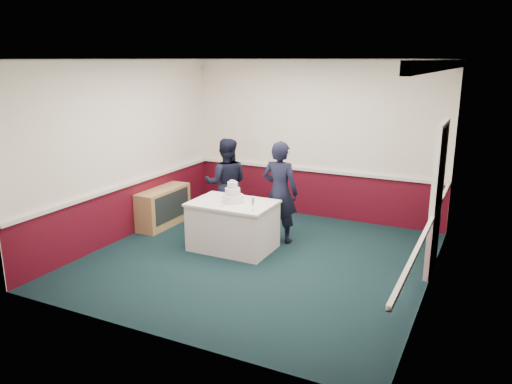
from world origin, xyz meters
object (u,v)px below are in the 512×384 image
at_px(cake_table, 233,225).
at_px(person_man, 226,183).
at_px(sideboard, 164,207).
at_px(wedding_cake, 233,195).
at_px(cake_knife, 225,205).
at_px(person_woman, 280,192).
at_px(champagne_flute, 253,202).

height_order(cake_table, person_man, person_man).
bearing_deg(sideboard, wedding_cake, -15.48).
bearing_deg(person_man, wedding_cake, 98.73).
bearing_deg(cake_knife, cake_table, 89.40).
relative_size(cake_knife, person_woman, 0.13).
xyz_separation_m(wedding_cake, cake_knife, (-0.03, -0.20, -0.11)).
bearing_deg(person_woman, cake_knife, 57.17).
bearing_deg(person_woman, person_man, -12.96).
distance_m(cake_knife, person_man, 1.30).
height_order(wedding_cake, champagne_flute, wedding_cake).
bearing_deg(wedding_cake, person_man, 124.60).
distance_m(sideboard, champagne_flute, 2.42).
distance_m(sideboard, cake_knife, 1.88).
distance_m(champagne_flute, person_man, 1.68).
bearing_deg(wedding_cake, cake_table, -90.00).
xyz_separation_m(wedding_cake, person_man, (-0.65, 0.94, -0.08)).
bearing_deg(person_man, cake_table, 98.73).
xyz_separation_m(cake_table, champagne_flute, (0.50, -0.28, 0.53)).
relative_size(sideboard, person_woman, 0.70).
relative_size(sideboard, cake_table, 0.91).
distance_m(sideboard, person_woman, 2.32).
xyz_separation_m(sideboard, cake_table, (1.73, -0.48, 0.05)).
bearing_deg(cake_knife, person_man, 126.40).
bearing_deg(wedding_cake, cake_knife, -98.53).
bearing_deg(person_man, champagne_flute, 107.41).
height_order(sideboard, cake_table, cake_table).
bearing_deg(person_woman, wedding_cake, 51.47).
distance_m(cake_knife, person_woman, 1.03).
relative_size(sideboard, wedding_cake, 3.30).
bearing_deg(cake_knife, wedding_cake, 89.40).
bearing_deg(cake_table, cake_knife, -98.53).
relative_size(sideboard, champagne_flute, 5.85).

